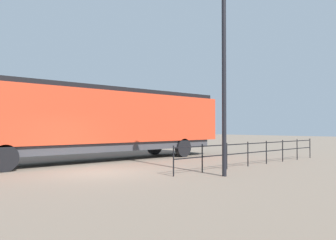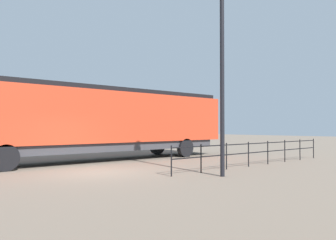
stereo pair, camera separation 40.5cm
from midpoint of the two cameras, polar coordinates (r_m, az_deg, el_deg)
name	(u,v)px [view 2 (the right image)]	position (r m, az deg, el deg)	size (l,w,h in m)	color
ground_plane	(97,173)	(14.00, -10.86, -8.52)	(120.00, 120.00, 0.00)	#756656
locomotive	(108,120)	(18.92, -9.37, 0.04)	(2.93, 15.93, 3.87)	red
lamp_post	(222,48)	(13.07, 9.82, 11.58)	(0.44, 0.44, 7.34)	black
platform_fence	(258,150)	(16.83, 15.39, -4.79)	(0.05, 11.06, 1.12)	black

